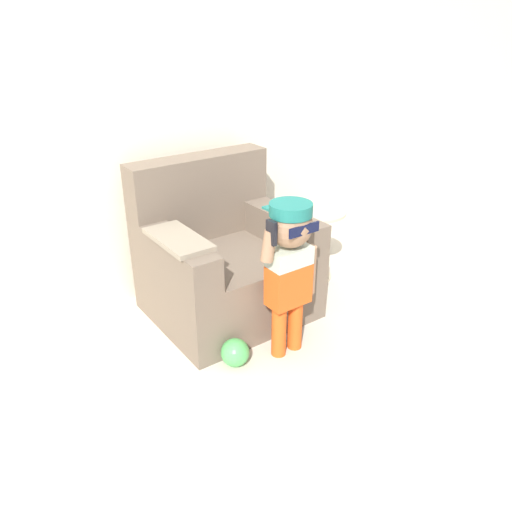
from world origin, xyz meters
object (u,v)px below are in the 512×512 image
armchair (223,261)px  side_table (315,238)px  person_child (290,257)px  toy_ball (235,352)px

armchair → side_table: 0.80m
person_child → armchair: bearing=93.9°
person_child → side_table: size_ratio=1.72×
person_child → toy_ball: (-0.33, 0.07, -0.54)m
person_child → toy_ball: 0.64m
armchair → toy_ball: (-0.28, -0.56, -0.28)m
toy_ball → person_child: bearing=-11.6°
armchair → side_table: bearing=-1.3°
person_child → side_table: bearing=39.1°
armchair → person_child: 0.68m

